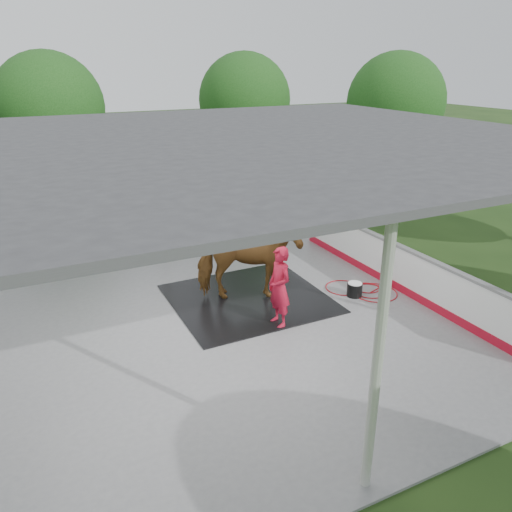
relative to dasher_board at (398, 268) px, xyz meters
name	(u,v)px	position (x,y,z in m)	size (l,w,h in m)	color
ground	(228,330)	(-4.60, 0.00, -0.59)	(100.00, 100.00, 0.00)	#1E3814
concrete_slab	(228,329)	(-4.60, 0.00, -0.57)	(12.00, 10.00, 0.05)	slate
pavilion_structure	(224,143)	(-4.60, 0.00, 3.37)	(12.60, 10.60, 4.05)	beige
dasher_board	(398,268)	(0.00, 0.00, 0.00)	(0.16, 8.00, 1.15)	#AF0E23
tree_belt	(221,145)	(-4.30, 0.90, 3.20)	(28.00, 28.00, 5.80)	#382314
rubber_mat	(249,298)	(-3.61, 1.07, -0.53)	(3.57, 3.34, 0.03)	black
horse	(248,259)	(-3.61, 1.07, 0.49)	(1.09, 2.38, 2.01)	brown
handler	(279,287)	(-3.55, -0.34, 0.35)	(0.65, 0.43, 1.78)	red
wash_bucket	(355,289)	(-1.22, 0.09, -0.37)	(0.37, 0.37, 0.34)	black
soap_bottle_a	(384,301)	(-0.97, -0.70, -0.38)	(0.13, 0.13, 0.33)	silver
soap_bottle_b	(349,293)	(-1.34, 0.15, -0.46)	(0.08, 0.08, 0.17)	#338CD8
hose_coil	(364,290)	(-0.81, 0.21, -0.53)	(2.11, 1.58, 0.02)	#AF0C16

